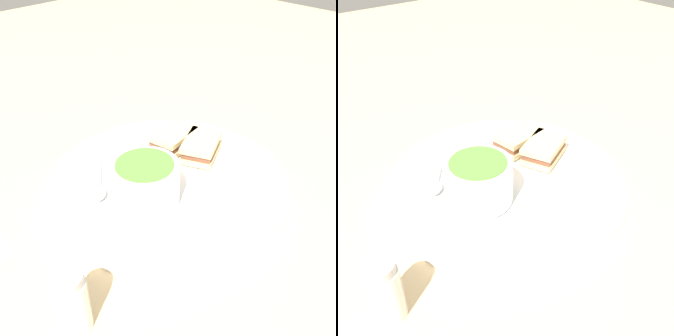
% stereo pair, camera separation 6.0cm
% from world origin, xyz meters
% --- Properties ---
extents(ground_plane, '(2.40, 2.40, 0.00)m').
position_xyz_m(ground_plane, '(0.00, 0.00, 0.00)').
color(ground_plane, '#D1B27F').
extents(plate, '(0.37, 0.37, 0.02)m').
position_xyz_m(plate, '(0.00, 0.00, 0.01)').
color(plate, white).
rests_on(plate, ground_plane).
extents(soup_bowl, '(0.10, 0.10, 0.06)m').
position_xyz_m(soup_bowl, '(-0.06, -0.02, 0.05)').
color(soup_bowl, white).
rests_on(soup_bowl, plate).
extents(spoon, '(0.08, 0.09, 0.01)m').
position_xyz_m(spoon, '(-0.10, 0.05, 0.02)').
color(spoon, silver).
rests_on(spoon, plate).
extents(sandwich_half_near, '(0.10, 0.08, 0.03)m').
position_xyz_m(sandwich_half_near, '(0.08, 0.01, 0.03)').
color(sandwich_half_near, '#DBBC7F').
rests_on(sandwich_half_near, plate).
extents(sandwich_half_far, '(0.09, 0.06, 0.03)m').
position_xyz_m(sandwich_half_far, '(0.07, 0.06, 0.03)').
color(sandwich_half_far, '#DBBC7F').
rests_on(sandwich_half_far, plate).
extents(salt_shaker, '(0.04, 0.04, 0.08)m').
position_xyz_m(salt_shaker, '(-0.24, -0.10, 0.04)').
color(salt_shaker, silver).
rests_on(salt_shaker, ground_plane).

